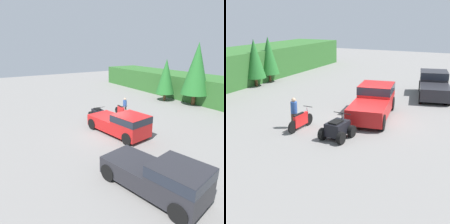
# 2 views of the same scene
# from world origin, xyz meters

# --- Properties ---
(ground_plane) EXTENTS (80.00, 80.00, 0.00)m
(ground_plane) POSITION_xyz_m (0.00, 0.00, 0.00)
(ground_plane) COLOR slate
(tree_mid_right) EXTENTS (1.88, 1.88, 4.26)m
(tree_mid_right) POSITION_xyz_m (4.96, 12.84, 2.51)
(tree_mid_right) COLOR brown
(tree_mid_right) RESTS_ON ground_plane
(tree_right) EXTENTS (1.91, 1.91, 4.34)m
(tree_right) POSITION_xyz_m (7.11, 12.95, 2.55)
(tree_right) COLOR brown
(tree_right) RESTS_ON ground_plane
(pickup_truck_red) EXTENTS (5.66, 3.04, 1.87)m
(pickup_truck_red) POSITION_xyz_m (1.30, 0.13, 1.00)
(pickup_truck_red) COLOR red
(pickup_truck_red) RESTS_ON ground_plane
(pickup_truck_second) EXTENTS (5.62, 3.25, 1.87)m
(pickup_truck_second) POSITION_xyz_m (8.28, -2.46, 1.00)
(pickup_truck_second) COLOR #232328
(pickup_truck_second) RESTS_ON ground_plane
(dirt_bike) EXTENTS (2.28, 0.60, 1.18)m
(dirt_bike) POSITION_xyz_m (-2.96, 2.96, 0.49)
(dirt_bike) COLOR black
(dirt_bike) RESTS_ON ground_plane
(quad_atv) EXTENTS (1.89, 1.48, 1.28)m
(quad_atv) POSITION_xyz_m (-3.32, 0.47, 0.51)
(quad_atv) COLOR black
(quad_atv) RESTS_ON ground_plane
(rider_person) EXTENTS (0.43, 0.43, 1.79)m
(rider_person) POSITION_xyz_m (-2.94, 3.40, 0.97)
(rider_person) COLOR brown
(rider_person) RESTS_ON ground_plane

